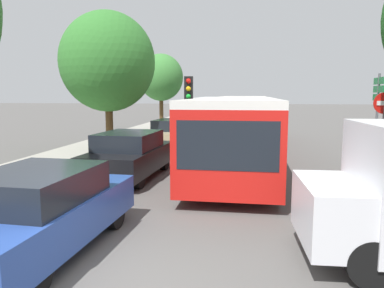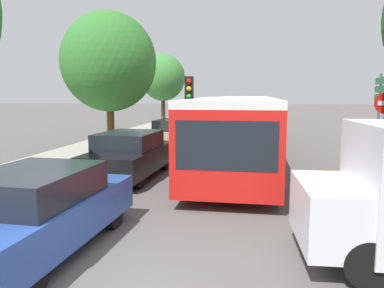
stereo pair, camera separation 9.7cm
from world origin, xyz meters
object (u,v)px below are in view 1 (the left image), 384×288
tree_left_mid (108,62)px  tree_left_far (162,79)px  queued_car_black (130,154)px  traffic_light (189,101)px  city_bus_rear (213,107)px  queued_car_green (194,124)px  no_entry_sign (384,122)px  direction_sign_post (378,99)px  articulated_bus (240,122)px  queued_car_tan (173,134)px  queued_car_blue (40,211)px

tree_left_mid → tree_left_far: (0.08, 10.80, -0.36)m
queued_car_black → traffic_light: bearing=-38.0°
tree_left_far → queued_car_black: bearing=-80.6°
city_bus_rear → queued_car_green: size_ratio=2.52×
queued_car_green → traffic_light: (1.40, -10.86, 1.72)m
no_entry_sign → direction_sign_post: size_ratio=0.78×
articulated_bus → queued_car_tan: size_ratio=4.06×
queued_car_black → queued_car_tan: (0.09, 6.78, -0.02)m
queued_car_green → traffic_light: traffic_light is taller
queued_car_blue → traffic_light: traffic_light is taller
queued_car_black → traffic_light: 3.08m
city_bus_rear → queued_car_tan: (-0.14, -19.28, -0.66)m
queued_car_tan → queued_car_green: queued_car_green is taller
traffic_light → no_entry_sign: 6.60m
queued_car_blue → queued_car_black: (-0.33, 6.00, 0.02)m
articulated_bus → no_entry_sign: size_ratio=6.25×
queued_car_black → queued_car_green: 12.79m
no_entry_sign → direction_sign_post: direction_sign_post is taller
articulated_bus → queued_car_green: size_ratio=3.91×
direction_sign_post → tree_left_far: size_ratio=0.63×
articulated_bus → tree_left_far: size_ratio=3.06×
queued_car_green → traffic_light: bearing=-169.9°
queued_car_green → queued_car_black: bearing=-178.4°
articulated_bus → city_bus_rear: bearing=-170.5°
tree_left_mid → direction_sign_post: bearing=-2.7°
articulated_bus → tree_left_far: (-6.18, 10.91, 2.39)m
queued_car_tan → tree_left_mid: bearing=118.3°
queued_car_tan → no_entry_sign: size_ratio=1.54×
queued_car_tan → traffic_light: traffic_light is taller
direction_sign_post → tree_left_far: tree_left_far is taller
tree_left_far → tree_left_mid: bearing=-90.4°
direction_sign_post → no_entry_sign: bearing=77.7°
tree_left_mid → no_entry_sign: bearing=-21.7°
city_bus_rear → direction_sign_post: (8.94, -21.22, 1.16)m
articulated_bus → traffic_light: bearing=-27.8°
queued_car_black → queued_car_green: (0.27, 12.79, 0.01)m
queued_car_tan → traffic_light: (1.58, -4.85, 1.75)m
queued_car_green → direction_sign_post: direction_sign_post is taller
direction_sign_post → tree_left_mid: (-11.95, 0.57, 1.69)m
queued_car_blue → tree_left_mid: 12.34m
queued_car_green → queued_car_blue: bearing=-177.0°
queued_car_blue → no_entry_sign: (7.85, 7.06, 1.12)m
direction_sign_post → traffic_light: bearing=23.6°
queued_car_blue → queued_car_green: bearing=3.0°
tree_left_mid → tree_left_far: 10.80m
queued_car_blue → queued_car_black: bearing=6.0°
queued_car_blue → queued_car_tan: bearing=3.9°
articulated_bus → queued_car_tan: 3.78m
queued_car_black → no_entry_sign: size_ratio=1.58×
queued_car_tan → direction_sign_post: 9.46m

